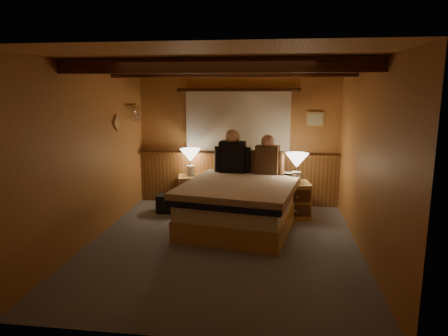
% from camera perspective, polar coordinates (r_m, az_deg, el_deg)
% --- Properties ---
extents(floor, '(4.20, 4.20, 0.00)m').
position_cam_1_polar(floor, '(5.48, -0.24, -10.85)').
color(floor, slate).
rests_on(floor, ground).
extents(ceiling, '(4.20, 4.20, 0.00)m').
position_cam_1_polar(ceiling, '(5.10, -0.26, 15.04)').
color(ceiling, '#C08A48').
rests_on(ceiling, wall_back).
extents(wall_back, '(3.60, 0.00, 3.60)m').
position_cam_1_polar(wall_back, '(7.22, 2.01, 4.34)').
color(wall_back, '#B27C40').
rests_on(wall_back, floor).
extents(wall_left, '(0.00, 4.20, 4.20)m').
position_cam_1_polar(wall_left, '(5.68, -18.55, 1.92)').
color(wall_left, '#B27C40').
rests_on(wall_left, floor).
extents(wall_right, '(0.00, 4.20, 4.20)m').
position_cam_1_polar(wall_right, '(5.23, 19.70, 1.10)').
color(wall_right, '#B27C40').
rests_on(wall_right, floor).
extents(wall_front, '(3.60, 0.00, 3.60)m').
position_cam_1_polar(wall_front, '(3.14, -5.44, -4.68)').
color(wall_front, '#B27C40').
rests_on(wall_front, floor).
extents(wainscot, '(3.60, 0.23, 0.94)m').
position_cam_1_polar(wainscot, '(7.28, 1.92, -1.31)').
color(wainscot, brown).
rests_on(wainscot, wall_back).
extents(curtain_window, '(2.18, 0.09, 1.11)m').
position_cam_1_polar(curtain_window, '(7.12, 1.97, 6.84)').
color(curtain_window, '#4F2913').
rests_on(curtain_window, wall_back).
extents(ceiling_beams, '(3.60, 1.65, 0.16)m').
position_cam_1_polar(ceiling_beams, '(5.24, -0.03, 13.95)').
color(ceiling_beams, '#4F2913').
rests_on(ceiling_beams, ceiling).
extents(coat_rail, '(0.05, 0.55, 0.24)m').
position_cam_1_polar(coat_rail, '(7.05, -12.58, 7.74)').
color(coat_rail, silver).
rests_on(coat_rail, wall_left).
extents(framed_print, '(0.30, 0.04, 0.25)m').
position_cam_1_polar(framed_print, '(7.16, 12.90, 6.83)').
color(framed_print, tan).
rests_on(framed_print, wall_back).
extents(bed, '(1.88, 2.27, 0.69)m').
position_cam_1_polar(bed, '(6.08, 2.46, -5.02)').
color(bed, tan).
rests_on(bed, floor).
extents(nightstand_left, '(0.58, 0.55, 0.55)m').
position_cam_1_polar(nightstand_left, '(7.17, -4.46, -3.26)').
color(nightstand_left, tan).
rests_on(nightstand_left, floor).
extents(nightstand_right, '(0.59, 0.54, 0.57)m').
position_cam_1_polar(nightstand_right, '(6.63, 9.80, -4.49)').
color(nightstand_right, tan).
rests_on(nightstand_right, floor).
extents(lamp_left, '(0.37, 0.37, 0.48)m').
position_cam_1_polar(lamp_left, '(7.06, -4.83, 1.60)').
color(lamp_left, silver).
rests_on(lamp_left, nightstand_left).
extents(lamp_right, '(0.37, 0.37, 0.49)m').
position_cam_1_polar(lamp_right, '(6.47, 10.37, 0.82)').
color(lamp_right, silver).
rests_on(lamp_right, nightstand_right).
extents(person_left, '(0.61, 0.27, 0.75)m').
position_cam_1_polar(person_left, '(6.64, 1.21, 1.92)').
color(person_left, black).
rests_on(person_left, bed).
extents(person_right, '(0.55, 0.28, 0.67)m').
position_cam_1_polar(person_right, '(6.56, 6.21, 1.46)').
color(person_right, '#48311D').
rests_on(person_right, bed).
extents(duffel_bag, '(0.52, 0.32, 0.37)m').
position_cam_1_polar(duffel_bag, '(6.86, -7.35, -4.98)').
color(duffel_bag, black).
rests_on(duffel_bag, floor).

